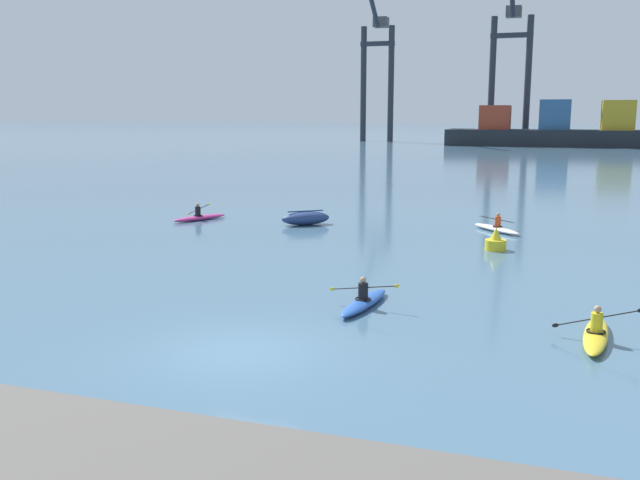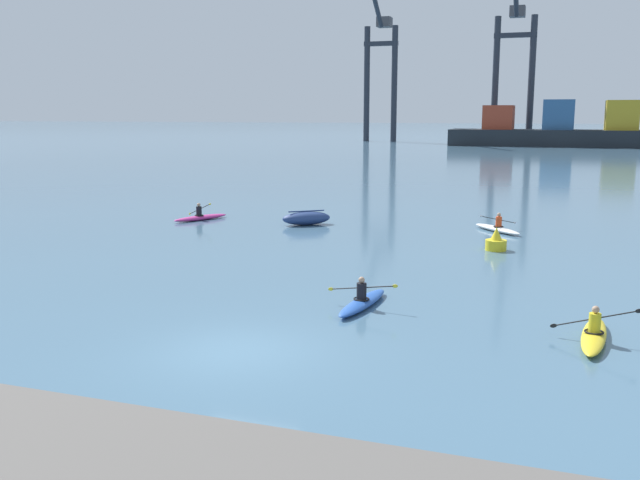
# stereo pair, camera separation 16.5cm
# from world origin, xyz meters

# --- Properties ---
(ground_plane) EXTENTS (800.00, 800.00, 0.00)m
(ground_plane) POSITION_xyz_m (0.00, 0.00, 0.00)
(ground_plane) COLOR #476B84
(container_barge) EXTENTS (37.19, 8.69, 8.10)m
(container_barge) POSITION_xyz_m (6.24, 116.31, 2.73)
(container_barge) COLOR #1E2328
(container_barge) RESTS_ON ground
(gantry_crane_west) EXTENTS (6.98, 17.13, 33.52)m
(gantry_crane_west) POSITION_xyz_m (-28.92, 126.54, 16.11)
(gantry_crane_west) COLOR #232833
(gantry_crane_west) RESTS_ON ground
(gantry_crane_west_mid) EXTENTS (7.74, 18.62, 35.79)m
(gantry_crane_west_mid) POSITION_xyz_m (-2.46, 123.12, 16.73)
(gantry_crane_west_mid) COLOR #232833
(gantry_crane_west_mid) RESTS_ON ground
(capsized_dinghy) EXTENTS (2.73, 2.47, 0.76)m
(capsized_dinghy) POSITION_xyz_m (-5.23, 19.12, 0.35)
(capsized_dinghy) COLOR navy
(capsized_dinghy) RESTS_ON ground
(channel_buoy) EXTENTS (0.90, 0.90, 1.00)m
(channel_buoy) POSITION_xyz_m (4.82, 15.31, 0.36)
(channel_buoy) COLOR yellow
(channel_buoy) RESTS_ON ground
(kayak_blue) EXTENTS (2.26, 3.44, 0.95)m
(kayak_blue) POSITION_xyz_m (1.84, 4.88, 0.17)
(kayak_blue) COLOR #2856B2
(kayak_blue) RESTS_ON ground
(kayak_magenta) EXTENTS (2.07, 3.31, 1.06)m
(kayak_magenta) POSITION_xyz_m (-11.31, 18.79, 0.17)
(kayak_magenta) COLOR #C13384
(kayak_magenta) RESTS_ON ground
(kayak_white) EXTENTS (2.74, 2.91, 0.95)m
(kayak_white) POSITION_xyz_m (4.44, 20.23, 0.17)
(kayak_white) COLOR silver
(kayak_white) RESTS_ON ground
(kayak_yellow) EXTENTS (2.20, 3.44, 1.01)m
(kayak_yellow) POSITION_xyz_m (8.35, 3.74, 0.17)
(kayak_yellow) COLOR yellow
(kayak_yellow) RESTS_ON ground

